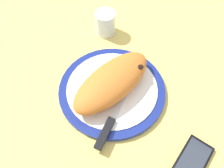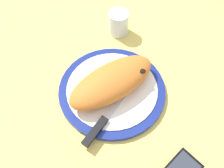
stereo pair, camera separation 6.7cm
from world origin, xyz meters
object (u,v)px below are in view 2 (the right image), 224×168
plate (112,90)px  fork (94,78)px  knife (103,121)px  water_glass (118,24)px  calzone (113,82)px

plate → fork: 6.45cm
plate → knife: knife is taller
fork → water_glass: 23.20cm
calzone → plate: bearing=-91.6°
fork → plate: bearing=107.4°
knife → water_glass: bearing=-139.8°
plate → fork: bearing=-72.6°
plate → calzone: bearing=88.4°
knife → water_glass: 36.23cm
calzone → knife: bearing=33.0°
fork → calzone: bearing=106.1°
fork → water_glass: size_ratio=2.21×
plate → knife: bearing=35.1°
knife → plate: bearing=-144.9°
plate → knife: (9.12, 6.41, 1.42)cm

